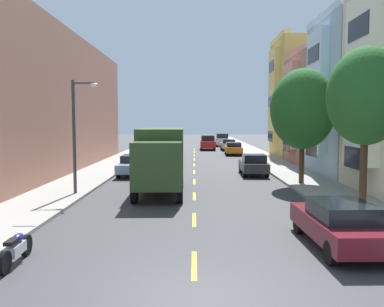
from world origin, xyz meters
name	(u,v)px	position (x,y,z in m)	size (l,w,h in m)	color
ground_plane	(194,161)	(0.00, 30.00, 0.00)	(160.00, 160.00, 0.00)	#38383A
sidewalk_left	(116,163)	(-7.10, 28.00, 0.07)	(3.20, 120.00, 0.14)	#99968E
sidewalk_right	(273,163)	(7.10, 28.00, 0.07)	(3.20, 120.00, 0.14)	#99968E
lane_centerline_dashes	(194,168)	(0.00, 24.50, 0.00)	(0.14, 47.20, 0.01)	yellow
townhouse_fourth_terracotta	(355,110)	(14.16, 27.44, 4.78)	(11.73, 7.45, 9.97)	#B27560
townhouse_fifth_mustard	(333,99)	(14.72, 35.10, 6.15)	(12.86, 7.45, 12.70)	tan
street_tree_nearest	(366,97)	(6.40, 6.77, 4.73)	(2.86, 2.86, 6.45)	#47331E
street_tree_second	(303,109)	(6.40, 15.61, 4.53)	(3.80, 3.80, 6.78)	#47331E
street_lamp	(77,127)	(-5.93, 12.05, 3.53)	(1.35, 0.28, 5.74)	#38383D
delivery_box_truck	(161,156)	(-1.81, 13.34, 1.93)	(2.57, 7.72, 3.41)	#2D471E
parked_sedan_sky	(133,165)	(-4.30, 20.04, 0.75)	(1.81, 4.50, 1.43)	#7A9EC6
parked_sedan_orange	(233,148)	(4.45, 37.62, 0.75)	(1.92, 4.55, 1.43)	orange
parked_wagon_navy	(152,150)	(-4.41, 33.99, 0.80)	(1.85, 4.71, 1.50)	navy
parked_sedan_black	(157,147)	(-4.45, 39.57, 0.75)	(1.90, 4.54, 1.43)	black
parked_sedan_white	(163,143)	(-4.46, 48.92, 0.75)	(1.90, 4.54, 1.43)	silver
parked_sedan_burgundy	(340,223)	(4.39, 3.50, 0.75)	(1.92, 4.55, 1.43)	maroon
parked_sedan_champagne	(228,145)	(4.47, 45.12, 0.75)	(1.84, 4.51, 1.43)	tan
parked_hatchback_charcoal	(253,164)	(4.20, 20.19, 0.76)	(1.81, 4.03, 1.50)	#333338
parked_suv_silver	(222,140)	(4.25, 54.22, 0.99)	(1.99, 4.82, 1.93)	#B2B5BA
moving_red_sedan	(208,142)	(1.80, 46.10, 0.99)	(1.95, 4.80, 1.93)	#AD1E1E
parked_motorcycle	(16,249)	(-4.75, 2.01, 0.41)	(0.62, 2.05, 0.90)	black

